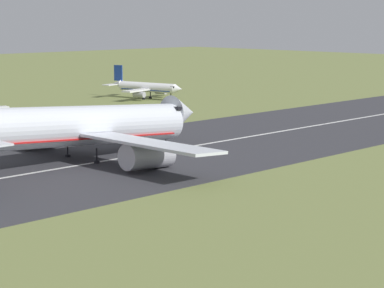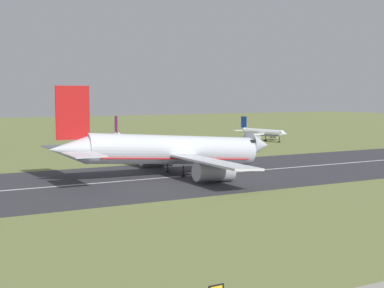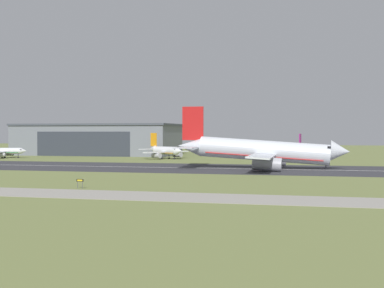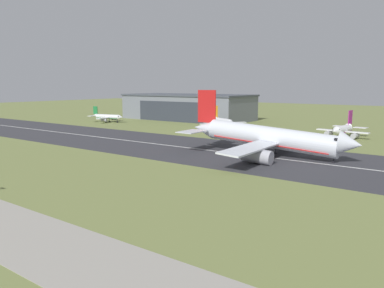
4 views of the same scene
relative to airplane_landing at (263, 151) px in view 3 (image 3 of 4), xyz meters
name	(u,v)px [view 3 (image 3 of 4)]	position (x,y,z in m)	size (l,w,h in m)	color
ground_plane	(85,183)	(-31.01, -51.95, -4.98)	(699.24, 699.24, 0.00)	olive
runway_strip	(157,167)	(-31.01, -2.98, -4.95)	(459.24, 41.59, 0.06)	#333338
runway_centreline	(157,167)	(-31.01, -2.98, -4.92)	(413.32, 0.70, 0.01)	silver
taxiway_road	(37,193)	(-31.01, -71.38, -4.96)	(344.43, 12.16, 0.05)	gray
hangar_building	(98,139)	(-85.28, 77.36, 2.24)	(74.24, 33.35, 14.40)	slate
airplane_landing	(263,151)	(0.00, 0.00, 0.00)	(49.82, 51.72, 18.09)	silver
airplane_parked_centre	(3,151)	(-109.68, 38.52, -2.12)	(19.70, 18.17, 8.29)	silver
airplane_parked_east	(165,151)	(-43.25, 46.97, -1.79)	(19.43, 20.75, 10.23)	silver
airplane_parked_far_east	(297,152)	(7.46, 50.08, -2.06)	(19.61, 17.99, 9.95)	white
runway_sign	(80,181)	(-26.83, -63.19, -3.66)	(1.36, 0.13, 1.76)	#4C4C51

